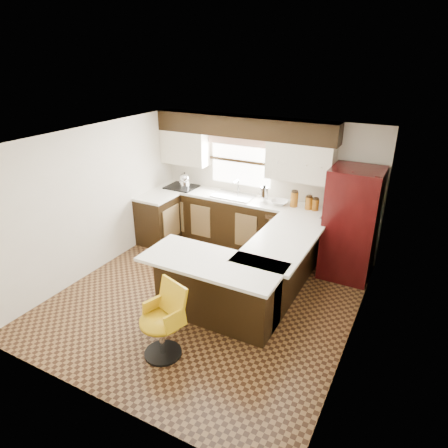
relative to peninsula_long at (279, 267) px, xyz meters
The scene contains 30 objects.
floor 1.18m from the peninsula_long, 145.22° to the right, with size 4.40×4.40×0.00m, color #49301A.
ceiling 2.24m from the peninsula_long, 145.22° to the right, with size 4.40×4.40×0.00m, color silver.
wall_back 1.96m from the peninsula_long, 119.74° to the left, with size 4.40×4.40×0.00m, color beige.
wall_front 3.06m from the peninsula_long, 107.67° to the right, with size 4.40×4.40×0.00m, color beige.
wall_left 3.15m from the peninsula_long, 168.23° to the right, with size 4.40×4.40×0.00m, color beige.
wall_right 1.55m from the peninsula_long, 27.51° to the right, with size 4.40×4.40×0.00m, color beige.
base_cab_back 1.86m from the peninsula_long, 136.64° to the left, with size 3.30×0.60×0.90m, color black.
base_cab_left 2.77m from the peninsula_long, 166.97° to the left, with size 0.60×0.70×0.90m, color black.
counter_back 1.92m from the peninsula_long, 136.64° to the left, with size 3.30×0.60×0.04m, color silver.
counter_left 2.81m from the peninsula_long, 166.97° to the left, with size 0.60×0.70×0.04m, color silver.
soffit 2.60m from the peninsula_long, 132.88° to the left, with size 3.40×0.35×0.36m, color black.
upper_cab_left 3.15m from the peninsula_long, 150.95° to the left, with size 0.94×0.35×0.64m, color beige.
upper_cab_right 1.90m from the peninsula_long, 98.93° to the left, with size 1.14×0.35×0.64m, color beige.
window_pane 2.36m from the peninsula_long, 132.00° to the left, with size 1.20×0.02×0.90m, color white.
valance 2.54m from the peninsula_long, 132.74° to the left, with size 1.30×0.06×0.18m, color #D19B93.
sink 1.95m from the peninsula_long, 138.13° to the left, with size 0.75×0.45×0.03m, color #B2B2B7.
dishwasher 1.05m from the peninsula_long, 109.47° to the left, with size 0.58×0.03×0.78m, color black.
cooktop 2.89m from the peninsula_long, 153.80° to the left, with size 0.58×0.50×0.03m, color black.
peninsula_long is the anchor object (origin of this frame).
peninsula_return 1.11m from the peninsula_long, 118.30° to the right, with size 1.65×0.60×0.90m, color black.
counter_pen_long 0.48m from the peninsula_long, ahead, with size 0.84×1.95×0.04m, color silver.
counter_pen_return 1.29m from the peninsula_long, 117.10° to the right, with size 1.89×0.84×0.04m, color silver.
refrigerator 1.41m from the peninsula_long, 53.58° to the left, with size 0.78×0.75×1.82m, color #320808.
bar_chair 2.08m from the peninsula_long, 111.46° to the right, with size 0.50×0.50×0.95m, color gold, non-canonical shape.
kettle 2.85m from the peninsula_long, 153.04° to the left, with size 0.22×0.22×0.29m, color silver, non-canonical shape.
percolator 1.63m from the peninsula_long, 122.01° to the left, with size 0.14×0.14×0.27m, color silver.
mixing_bowl 1.47m from the peninsula_long, 111.35° to the left, with size 0.30×0.30×0.07m, color white.
canister_large 1.46m from the peninsula_long, 100.65° to the left, with size 0.13×0.13×0.26m, color #874D10.
canister_med 1.43m from the peninsula_long, 89.24° to the left, with size 0.12×0.12×0.21m, color #874D10.
canister_small 1.43m from the peninsula_long, 84.16° to the left, with size 0.12×0.12×0.19m, color #874D10.
Camera 1 is at (2.62, -4.38, 3.46)m, focal length 32.00 mm.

